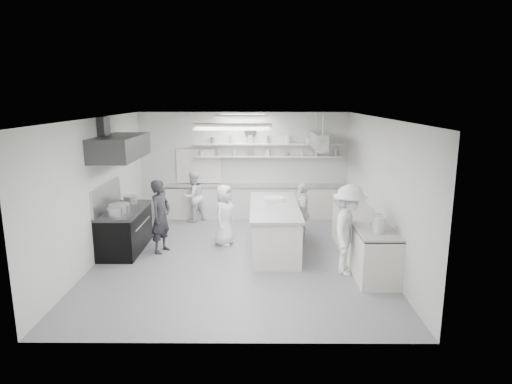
{
  "coord_description": "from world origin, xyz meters",
  "views": [
    {
      "loc": [
        0.43,
        -9.14,
        3.44
      ],
      "look_at": [
        0.37,
        0.6,
        1.31
      ],
      "focal_mm": 30.85,
      "sensor_mm": 36.0,
      "label": 1
    }
  ],
  "objects_px": {
    "prep_island": "(274,228)",
    "cook_back": "(193,196)",
    "cook_stove": "(161,217)",
    "right_counter": "(363,239)",
    "stove": "(125,231)",
    "back_counter": "(254,202)"
  },
  "relations": [
    {
      "from": "prep_island",
      "to": "cook_stove",
      "type": "height_order",
      "value": "cook_stove"
    },
    {
      "from": "cook_stove",
      "to": "cook_back",
      "type": "xyz_separation_m",
      "value": [
        0.35,
        2.49,
        -0.11
      ]
    },
    {
      "from": "stove",
      "to": "back_counter",
      "type": "xyz_separation_m",
      "value": [
        2.9,
        2.8,
        0.01
      ]
    },
    {
      "from": "right_counter",
      "to": "cook_stove",
      "type": "distance_m",
      "value": 4.43
    },
    {
      "from": "right_counter",
      "to": "prep_island",
      "type": "height_order",
      "value": "prep_island"
    },
    {
      "from": "right_counter",
      "to": "cook_back",
      "type": "distance_m",
      "value": 5.01
    },
    {
      "from": "cook_back",
      "to": "cook_stove",
      "type": "bearing_deg",
      "value": 37.23
    },
    {
      "from": "stove",
      "to": "cook_stove",
      "type": "bearing_deg",
      "value": -8.86
    },
    {
      "from": "stove",
      "to": "prep_island",
      "type": "xyz_separation_m",
      "value": [
        3.39,
        0.04,
        0.05
      ]
    },
    {
      "from": "right_counter",
      "to": "cook_stove",
      "type": "height_order",
      "value": "cook_stove"
    },
    {
      "from": "cook_stove",
      "to": "cook_back",
      "type": "bearing_deg",
      "value": 11.72
    },
    {
      "from": "prep_island",
      "to": "cook_back",
      "type": "bearing_deg",
      "value": 132.71
    },
    {
      "from": "stove",
      "to": "cook_back",
      "type": "height_order",
      "value": "cook_back"
    },
    {
      "from": "stove",
      "to": "cook_back",
      "type": "distance_m",
      "value": 2.66
    },
    {
      "from": "prep_island",
      "to": "cook_back",
      "type": "distance_m",
      "value": 3.19
    },
    {
      "from": "back_counter",
      "to": "cook_back",
      "type": "bearing_deg",
      "value": -165.35
    },
    {
      "from": "right_counter",
      "to": "prep_island",
      "type": "xyz_separation_m",
      "value": [
        -1.86,
        0.64,
        0.03
      ]
    },
    {
      "from": "stove",
      "to": "right_counter",
      "type": "distance_m",
      "value": 5.28
    },
    {
      "from": "back_counter",
      "to": "cook_back",
      "type": "distance_m",
      "value": 1.76
    },
    {
      "from": "stove",
      "to": "right_counter",
      "type": "xyz_separation_m",
      "value": [
        5.25,
        -0.6,
        0.02
      ]
    },
    {
      "from": "right_counter",
      "to": "stove",
      "type": "bearing_deg",
      "value": 173.48
    },
    {
      "from": "stove",
      "to": "right_counter",
      "type": "bearing_deg",
      "value": -6.52
    }
  ]
}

